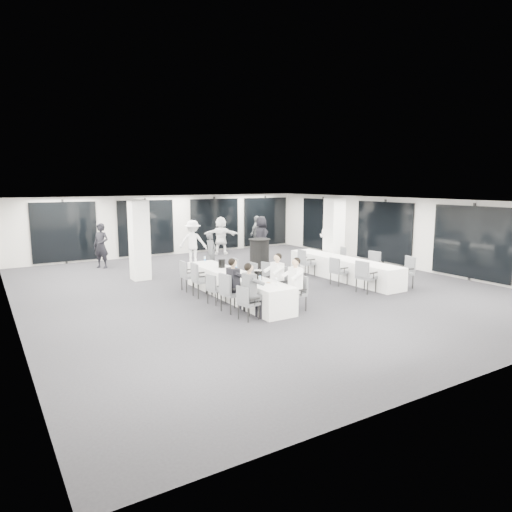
# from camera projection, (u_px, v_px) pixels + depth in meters

# --- Properties ---
(room) EXTENTS (14.04, 16.04, 2.84)m
(room) POSITION_uv_depth(u_px,v_px,m) (260.00, 240.00, 16.09)
(room) COLOR #242328
(room) RESTS_ON ground
(column_left) EXTENTS (0.60, 0.60, 2.80)m
(column_left) POSITION_uv_depth(u_px,v_px,m) (139.00, 240.00, 15.94)
(column_left) COLOR white
(column_left) RESTS_ON floor
(column_right) EXTENTS (0.60, 0.60, 2.80)m
(column_right) POSITION_uv_depth(u_px,v_px,m) (334.00, 234.00, 17.71)
(column_right) COLOR white
(column_right) RESTS_ON floor
(banquet_table_main) EXTENTS (0.90, 5.00, 0.75)m
(banquet_table_main) POSITION_uv_depth(u_px,v_px,m) (235.00, 286.00, 13.46)
(banquet_table_main) COLOR white
(banquet_table_main) RESTS_ON floor
(banquet_table_side) EXTENTS (0.90, 5.00, 0.75)m
(banquet_table_side) POSITION_uv_depth(u_px,v_px,m) (343.00, 269.00, 16.17)
(banquet_table_side) COLOR white
(banquet_table_side) RESTS_ON floor
(cocktail_table) EXTENTS (0.87, 0.87, 1.20)m
(cocktail_table) POSITION_uv_depth(u_px,v_px,m) (259.00, 254.00, 17.97)
(cocktail_table) COLOR black
(cocktail_table) RESTS_ON floor
(chair_main_left_near) EXTENTS (0.51, 0.54, 0.87)m
(chair_main_left_near) POSITION_uv_depth(u_px,v_px,m) (246.00, 301.00, 11.30)
(chair_main_left_near) COLOR #585A60
(chair_main_left_near) RESTS_ON floor
(chair_main_left_second) EXTENTS (0.58, 0.63, 1.04)m
(chair_main_left_second) POSITION_uv_depth(u_px,v_px,m) (230.00, 290.00, 11.98)
(chair_main_left_second) COLOR #585A60
(chair_main_left_second) RESTS_ON floor
(chair_main_left_mid) EXTENTS (0.52, 0.54, 0.86)m
(chair_main_left_mid) POSITION_uv_depth(u_px,v_px,m) (214.00, 287.00, 12.79)
(chair_main_left_mid) COLOR #585A60
(chair_main_left_mid) RESTS_ON floor
(chair_main_left_fourth) EXTENTS (0.55, 0.61, 1.03)m
(chair_main_left_fourth) POSITION_uv_depth(u_px,v_px,m) (199.00, 278.00, 13.58)
(chair_main_left_fourth) COLOR #585A60
(chair_main_left_fourth) RESTS_ON floor
(chair_main_left_far) EXTENTS (0.50, 0.56, 0.96)m
(chair_main_left_far) POSITION_uv_depth(u_px,v_px,m) (187.00, 274.00, 14.37)
(chair_main_left_far) COLOR #585A60
(chair_main_left_far) RESTS_ON floor
(chair_main_right_near) EXTENTS (0.48, 0.54, 0.93)m
(chair_main_right_near) POSITION_uv_depth(u_px,v_px,m) (298.00, 291.00, 12.20)
(chair_main_right_near) COLOR #585A60
(chair_main_right_near) RESTS_ON floor
(chair_main_right_second) EXTENTS (0.56, 0.61, 1.04)m
(chair_main_right_second) POSITION_uv_depth(u_px,v_px,m) (280.00, 282.00, 12.93)
(chair_main_right_second) COLOR #585A60
(chair_main_right_second) RESTS_ON floor
(chair_main_right_mid) EXTENTS (0.62, 0.65, 1.02)m
(chair_main_right_mid) POSITION_uv_depth(u_px,v_px,m) (264.00, 278.00, 13.64)
(chair_main_right_mid) COLOR #585A60
(chair_main_right_mid) RESTS_ON floor
(chair_main_right_fourth) EXTENTS (0.48, 0.53, 0.90)m
(chair_main_right_fourth) POSITION_uv_depth(u_px,v_px,m) (250.00, 275.00, 14.34)
(chair_main_right_fourth) COLOR #585A60
(chair_main_right_fourth) RESTS_ON floor
(chair_main_right_far) EXTENTS (0.49, 0.53, 0.87)m
(chair_main_right_far) POSITION_uv_depth(u_px,v_px,m) (232.00, 270.00, 15.32)
(chair_main_right_far) COLOR #585A60
(chair_main_right_far) RESTS_ON floor
(chair_side_left_near) EXTENTS (0.58, 0.62, 1.01)m
(chair_side_left_near) POSITION_uv_depth(u_px,v_px,m) (365.00, 275.00, 14.10)
(chair_side_left_near) COLOR #585A60
(chair_side_left_near) RESTS_ON floor
(chair_side_left_mid) EXTENTS (0.49, 0.54, 0.93)m
(chair_side_left_mid) POSITION_uv_depth(u_px,v_px,m) (337.00, 270.00, 15.17)
(chair_side_left_mid) COLOR #585A60
(chair_side_left_mid) RESTS_ON floor
(chair_side_left_far) EXTENTS (0.53, 0.58, 0.98)m
(chair_side_left_far) POSITION_uv_depth(u_px,v_px,m) (305.00, 261.00, 16.64)
(chair_side_left_far) COLOR #585A60
(chair_side_left_far) RESTS_ON floor
(chair_side_right_near) EXTENTS (0.62, 0.65, 1.02)m
(chair_side_right_near) POSITION_uv_depth(u_px,v_px,m) (406.00, 270.00, 14.82)
(chair_side_right_near) COLOR #585A60
(chair_side_right_near) RESTS_ON floor
(chair_side_right_mid) EXTENTS (0.59, 0.62, 0.99)m
(chair_side_right_mid) POSITION_uv_depth(u_px,v_px,m) (372.00, 264.00, 16.07)
(chair_side_right_mid) COLOR #585A60
(chair_side_right_mid) RESTS_ON floor
(chair_side_right_far) EXTENTS (0.52, 0.57, 0.95)m
(chair_side_right_far) POSITION_uv_depth(u_px,v_px,m) (339.00, 257.00, 17.52)
(chair_side_right_far) COLOR #585A60
(chair_side_right_far) RESTS_ON floor
(seated_guest_a) EXTENTS (0.50, 0.38, 1.44)m
(seated_guest_a) POSITION_uv_depth(u_px,v_px,m) (251.00, 287.00, 11.34)
(seated_guest_a) COLOR #4F5256
(seated_guest_a) RESTS_ON floor
(seated_guest_b) EXTENTS (0.50, 0.38, 1.44)m
(seated_guest_b) POSITION_uv_depth(u_px,v_px,m) (235.00, 281.00, 12.04)
(seated_guest_b) COLOR black
(seated_guest_b) RESTS_ON floor
(seated_guest_c) EXTENTS (0.50, 0.38, 1.44)m
(seated_guest_c) POSITION_uv_depth(u_px,v_px,m) (293.00, 281.00, 12.07)
(seated_guest_c) COLOR white
(seated_guest_c) RESTS_ON floor
(seated_guest_d) EXTENTS (0.50, 0.38, 1.44)m
(seated_guest_d) POSITION_uv_depth(u_px,v_px,m) (275.00, 275.00, 12.80)
(seated_guest_d) COLOR white
(seated_guest_d) RESTS_ON floor
(standing_guest_a) EXTENTS (0.79, 0.76, 1.70)m
(standing_guest_a) POSITION_uv_depth(u_px,v_px,m) (211.00, 249.00, 17.60)
(standing_guest_a) COLOR #4F5256
(standing_guest_a) RESTS_ON floor
(standing_guest_c) EXTENTS (1.50, 1.22, 2.06)m
(standing_guest_c) POSITION_uv_depth(u_px,v_px,m) (193.00, 239.00, 19.23)
(standing_guest_c) COLOR white
(standing_guest_c) RESTS_ON floor
(standing_guest_d) EXTENTS (1.34, 1.06, 1.99)m
(standing_guest_d) POSITION_uv_depth(u_px,v_px,m) (257.00, 231.00, 22.68)
(standing_guest_d) COLOR #4F5256
(standing_guest_d) RESTS_ON floor
(standing_guest_e) EXTENTS (0.64, 1.04, 2.13)m
(standing_guest_e) POSITION_uv_depth(u_px,v_px,m) (261.00, 234.00, 20.77)
(standing_guest_e) COLOR black
(standing_guest_e) RESTS_ON floor
(standing_guest_f) EXTENTS (1.96, 1.62, 2.03)m
(standing_guest_f) POSITION_uv_depth(u_px,v_px,m) (221.00, 233.00, 21.72)
(standing_guest_f) COLOR white
(standing_guest_f) RESTS_ON floor
(standing_guest_g) EXTENTS (0.94, 0.95, 2.04)m
(standing_guest_g) POSITION_uv_depth(u_px,v_px,m) (101.00, 243.00, 18.16)
(standing_guest_g) COLOR black
(standing_guest_g) RESTS_ON floor
(standing_guest_h) EXTENTS (0.92, 1.15, 2.07)m
(standing_guest_h) POSITION_uv_depth(u_px,v_px,m) (328.00, 235.00, 20.64)
(standing_guest_h) COLOR white
(standing_guest_h) RESTS_ON floor
(ice_bucket_near) EXTENTS (0.23, 0.23, 0.27)m
(ice_bucket_near) POSITION_uv_depth(u_px,v_px,m) (258.00, 275.00, 12.50)
(ice_bucket_near) COLOR black
(ice_bucket_near) RESTS_ON banquet_table_main
(ice_bucket_far) EXTENTS (0.22, 0.22, 0.25)m
(ice_bucket_far) POSITION_uv_depth(u_px,v_px,m) (222.00, 264.00, 14.30)
(ice_bucket_far) COLOR black
(ice_bucket_far) RESTS_ON banquet_table_main
(water_bottle_a) EXTENTS (0.08, 0.08, 0.25)m
(water_bottle_a) POSITION_uv_depth(u_px,v_px,m) (260.00, 281.00, 11.83)
(water_bottle_a) COLOR silver
(water_bottle_a) RESTS_ON banquet_table_main
(water_bottle_b) EXTENTS (0.07, 0.07, 0.21)m
(water_bottle_b) POSITION_uv_depth(u_px,v_px,m) (236.00, 267.00, 13.84)
(water_bottle_b) COLOR silver
(water_bottle_b) RESTS_ON banquet_table_main
(water_bottle_c) EXTENTS (0.06, 0.06, 0.20)m
(water_bottle_c) POSITION_uv_depth(u_px,v_px,m) (205.00, 259.00, 15.28)
(water_bottle_c) COLOR silver
(water_bottle_c) RESTS_ON banquet_table_main
(plate_a) EXTENTS (0.20, 0.20, 0.03)m
(plate_a) POSITION_uv_depth(u_px,v_px,m) (259.00, 283.00, 12.05)
(plate_a) COLOR white
(plate_a) RESTS_ON banquet_table_main
(plate_b) EXTENTS (0.18, 0.18, 0.03)m
(plate_b) POSITION_uv_depth(u_px,v_px,m) (268.00, 283.00, 12.11)
(plate_b) COLOR white
(plate_b) RESTS_ON banquet_table_main
(plate_c) EXTENTS (0.20, 0.20, 0.03)m
(plate_c) POSITION_uv_depth(u_px,v_px,m) (246.00, 275.00, 13.12)
(plate_c) COLOR white
(plate_c) RESTS_ON banquet_table_main
(wine_glass) EXTENTS (0.08, 0.08, 0.21)m
(wine_glass) POSITION_uv_depth(u_px,v_px,m) (276.00, 279.00, 11.84)
(wine_glass) COLOR silver
(wine_glass) RESTS_ON banquet_table_main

